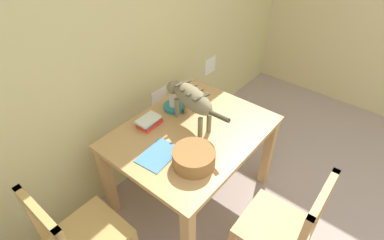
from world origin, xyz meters
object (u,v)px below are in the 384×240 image
(dining_table, at_px, (192,140))
(coffee_mug, at_px, (174,101))
(wooden_chair_near, at_px, (83,239))
(wooden_chair_far, at_px, (281,229))
(magazine, at_px, (159,155))
(cat, at_px, (191,98))
(wicker_basket, at_px, (194,157))
(book_stack, at_px, (149,121))
(saucer_bowl, at_px, (174,107))

(dining_table, relative_size, coffee_mug, 9.67)
(wooden_chair_near, bearing_deg, wooden_chair_far, 43.12)
(dining_table, distance_m, magazine, 0.35)
(coffee_mug, bearing_deg, dining_table, -114.09)
(cat, height_order, wicker_basket, cat)
(coffee_mug, bearing_deg, wicker_basket, -126.86)
(magazine, bearing_deg, cat, 2.24)
(coffee_mug, xyz_separation_m, wooden_chair_far, (-0.26, -1.13, -0.36))
(wooden_chair_near, distance_m, wooden_chair_far, 1.25)
(dining_table, xyz_separation_m, cat, (0.07, 0.07, 0.32))
(book_stack, height_order, wooden_chair_near, wooden_chair_near)
(saucer_bowl, height_order, book_stack, book_stack)
(coffee_mug, bearing_deg, saucer_bowl, 180.00)
(coffee_mug, height_order, wicker_basket, coffee_mug)
(book_stack, height_order, wicker_basket, wicker_basket)
(cat, xyz_separation_m, wooden_chair_far, (-0.20, -0.91, -0.51))
(coffee_mug, height_order, wooden_chair_far, wooden_chair_far)
(wicker_basket, bearing_deg, dining_table, 41.19)
(book_stack, xyz_separation_m, wooden_chair_far, (0.02, -1.13, -0.32))
(wooden_chair_near, bearing_deg, wicker_basket, 67.94)
(book_stack, distance_m, wooden_chair_far, 1.18)
(cat, distance_m, saucer_bowl, 0.31)
(coffee_mug, xyz_separation_m, magazine, (-0.47, -0.27, -0.07))
(cat, height_order, magazine, cat)
(saucer_bowl, bearing_deg, wicker_basket, -126.59)
(coffee_mug, distance_m, wooden_chair_far, 1.21)
(saucer_bowl, bearing_deg, magazine, -149.56)
(coffee_mug, height_order, book_stack, coffee_mug)
(magazine, bearing_deg, wicker_basket, -74.37)
(magazine, bearing_deg, saucer_bowl, 25.21)
(dining_table, bearing_deg, coffee_mug, 65.91)
(saucer_bowl, distance_m, wicker_basket, 0.63)
(saucer_bowl, height_order, magazine, saucer_bowl)
(saucer_bowl, xyz_separation_m, wicker_basket, (-0.38, -0.51, 0.04))
(book_stack, distance_m, wicker_basket, 0.52)
(cat, relative_size, coffee_mug, 5.49)
(magazine, bearing_deg, wooden_chair_far, -81.34)
(cat, xyz_separation_m, magazine, (-0.41, -0.05, -0.22))
(book_stack, xyz_separation_m, wooden_chair_near, (-0.81, -0.21, -0.32))
(cat, bearing_deg, magazine, -158.38)
(dining_table, bearing_deg, saucer_bowl, 66.55)
(cat, relative_size, book_stack, 3.42)
(coffee_mug, xyz_separation_m, wooden_chair_near, (-1.10, -0.21, -0.36))
(wooden_chair_near, xyz_separation_m, wooden_chair_far, (0.84, -0.92, 0.00))
(cat, height_order, book_stack, cat)
(saucer_bowl, xyz_separation_m, magazine, (-0.47, -0.27, -0.01))
(saucer_bowl, relative_size, wooden_chair_far, 0.19)
(wooden_chair_far, bearing_deg, dining_table, 79.87)
(book_stack, bearing_deg, wicker_basket, -100.76)
(saucer_bowl, distance_m, wooden_chair_far, 1.19)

